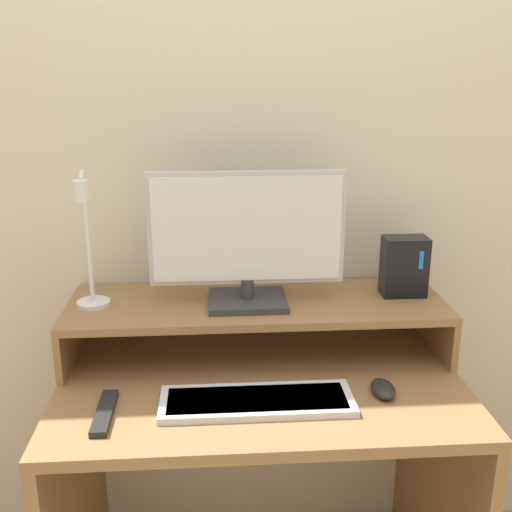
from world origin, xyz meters
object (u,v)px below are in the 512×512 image
object	(u,v)px
monitor	(247,238)
keyboard	(257,401)
router_dock	(404,266)
mouse	(383,389)
remote_control	(105,413)
desk_lamp	(88,249)

from	to	relation	value
monitor	keyboard	bearing A→B (deg)	-88.46
router_dock	mouse	world-z (taller)	router_dock
monitor	mouse	xyz separation A→B (m)	(0.33, -0.24, -0.33)
monitor	remote_control	size ratio (longest dim) A/B	2.84
monitor	router_dock	size ratio (longest dim) A/B	3.08
mouse	remote_control	world-z (taller)	mouse
desk_lamp	keyboard	size ratio (longest dim) A/B	0.80
remote_control	desk_lamp	bearing A→B (deg)	103.52
desk_lamp	keyboard	xyz separation A→B (m)	(0.43, -0.25, -0.32)
monitor	keyboard	distance (m)	0.43
monitor	mouse	size ratio (longest dim) A/B	5.50
keyboard	monitor	bearing A→B (deg)	91.54
monitor	mouse	world-z (taller)	monitor
mouse	router_dock	bearing A→B (deg)	66.10
remote_control	keyboard	bearing A→B (deg)	3.75
desk_lamp	keyboard	distance (m)	0.59
remote_control	mouse	bearing A→B (deg)	4.31
monitor	router_dock	world-z (taller)	monitor
router_dock	keyboard	bearing A→B (deg)	-145.15
mouse	remote_control	xyz separation A→B (m)	(-0.68, -0.05, -0.01)
desk_lamp	router_dock	bearing A→B (deg)	4.19
monitor	remote_control	bearing A→B (deg)	-140.12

